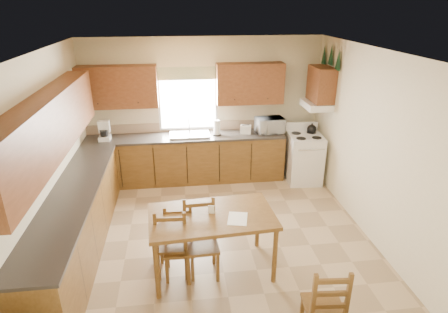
{
  "coord_description": "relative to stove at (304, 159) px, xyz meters",
  "views": [
    {
      "loc": [
        -0.49,
        -4.77,
        3.28
      ],
      "look_at": [
        0.15,
        0.3,
        1.15
      ],
      "focal_mm": 30.0,
      "sensor_mm": 36.0,
      "label": 1
    }
  ],
  "objects": [
    {
      "name": "floor",
      "position": [
        -1.88,
        -1.63,
        -0.46
      ],
      "size": [
        4.5,
        4.5,
        0.0
      ],
      "primitive_type": "plane",
      "color": "tan",
      "rests_on": "ground"
    },
    {
      "name": "ceiling",
      "position": [
        -1.88,
        -1.63,
        2.24
      ],
      "size": [
        4.5,
        4.5,
        0.0
      ],
      "primitive_type": "plane",
      "color": "olive",
      "rests_on": "floor"
    },
    {
      "name": "wall_left",
      "position": [
        -4.13,
        -1.63,
        0.89
      ],
      "size": [
        4.5,
        4.5,
        0.0
      ],
      "primitive_type": "plane",
      "color": "beige",
      "rests_on": "floor"
    },
    {
      "name": "wall_right",
      "position": [
        0.37,
        -1.63,
        0.89
      ],
      "size": [
        4.5,
        4.5,
        0.0
      ],
      "primitive_type": "plane",
      "color": "beige",
      "rests_on": "floor"
    },
    {
      "name": "wall_back",
      "position": [
        -1.88,
        0.62,
        0.89
      ],
      "size": [
        4.5,
        4.5,
        0.0
      ],
      "primitive_type": "plane",
      "color": "beige",
      "rests_on": "floor"
    },
    {
      "name": "wall_front",
      "position": [
        -1.88,
        -3.88,
        0.89
      ],
      "size": [
        4.5,
        4.5,
        0.0
      ],
      "primitive_type": "plane",
      "color": "beige",
      "rests_on": "floor"
    },
    {
      "name": "lower_cab_back",
      "position": [
        -2.25,
        0.32,
        -0.02
      ],
      "size": [
        3.75,
        0.6,
        0.88
      ],
      "primitive_type": "cube",
      "color": "brown",
      "rests_on": "floor"
    },
    {
      "name": "lower_cab_left",
      "position": [
        -3.83,
        -1.78,
        -0.02
      ],
      "size": [
        0.6,
        3.6,
        0.88
      ],
      "primitive_type": "cube",
      "color": "brown",
      "rests_on": "floor"
    },
    {
      "name": "counter_back",
      "position": [
        -2.25,
        0.32,
        0.44
      ],
      "size": [
        3.75,
        0.63,
        0.04
      ],
      "primitive_type": "cube",
      "color": "#342E2B",
      "rests_on": "lower_cab_back"
    },
    {
      "name": "counter_left",
      "position": [
        -3.83,
        -1.78,
        0.44
      ],
      "size": [
        0.63,
        3.6,
        0.04
      ],
      "primitive_type": "cube",
      "color": "#342E2B",
      "rests_on": "lower_cab_left"
    },
    {
      "name": "backsplash",
      "position": [
        -2.25,
        0.61,
        0.55
      ],
      "size": [
        3.75,
        0.01,
        0.18
      ],
      "primitive_type": "cube",
      "color": "gray",
      "rests_on": "counter_back"
    },
    {
      "name": "upper_cab_back_left",
      "position": [
        -3.43,
        0.46,
        1.4
      ],
      "size": [
        1.41,
        0.33,
        0.75
      ],
      "primitive_type": "cube",
      "color": "brown",
      "rests_on": "wall_back"
    },
    {
      "name": "upper_cab_back_right",
      "position": [
        -1.02,
        0.46,
        1.4
      ],
      "size": [
        1.25,
        0.33,
        0.75
      ],
      "primitive_type": "cube",
      "color": "brown",
      "rests_on": "wall_back"
    },
    {
      "name": "upper_cab_left",
      "position": [
        -3.96,
        -1.78,
        1.4
      ],
      "size": [
        0.33,
        3.6,
        0.75
      ],
      "primitive_type": "cube",
      "color": "brown",
      "rests_on": "wall_left"
    },
    {
      "name": "upper_cab_stove",
      "position": [
        0.2,
        0.02,
        1.44
      ],
      "size": [
        0.33,
        0.62,
        0.62
      ],
      "primitive_type": "cube",
      "color": "brown",
      "rests_on": "wall_right"
    },
    {
      "name": "range_hood",
      "position": [
        0.15,
        0.02,
        1.06
      ],
      "size": [
        0.44,
        0.62,
        0.12
      ],
      "primitive_type": "cube",
      "color": "silver",
      "rests_on": "wall_right"
    },
    {
      "name": "window_frame",
      "position": [
        -2.18,
        0.59,
        1.09
      ],
      "size": [
        1.13,
        0.02,
        1.18
      ],
      "primitive_type": "cube",
      "color": "silver",
      "rests_on": "wall_back"
    },
    {
      "name": "window_pane",
      "position": [
        -2.18,
        0.59,
        1.09
      ],
      "size": [
        1.05,
        0.01,
        1.1
      ],
      "primitive_type": "cube",
      "color": "white",
      "rests_on": "wall_back"
    },
    {
      "name": "window_valance",
      "position": [
        -2.18,
        0.56,
        1.59
      ],
      "size": [
        1.19,
        0.01,
        0.24
      ],
      "primitive_type": "cube",
      "color": "#52703A",
      "rests_on": "wall_back"
    },
    {
      "name": "sink_basin",
      "position": [
        -2.18,
        0.32,
        0.48
      ],
      "size": [
        0.75,
        0.45,
        0.04
      ],
      "primitive_type": "cube",
      "color": "silver",
      "rests_on": "counter_back"
    },
    {
      "name": "pine_decal_a",
      "position": [
        0.33,
        -0.3,
        1.92
      ],
      "size": [
        0.22,
        0.22,
        0.36
      ],
      "primitive_type": "cone",
      "color": "#12341D",
      "rests_on": "wall_right"
    },
    {
      "name": "pine_decal_b",
      "position": [
        0.33,
        0.02,
        1.96
      ],
      "size": [
        0.22,
        0.22,
        0.36
      ],
      "primitive_type": "cone",
      "color": "#12341D",
      "rests_on": "wall_right"
    },
    {
      "name": "pine_decal_c",
      "position": [
        0.33,
        0.34,
        1.92
      ],
      "size": [
        0.22,
        0.22,
        0.36
      ],
      "primitive_type": "cone",
      "color": "#12341D",
      "rests_on": "wall_right"
    },
    {
      "name": "stove",
      "position": [
        0.0,
        0.0,
        0.0
      ],
      "size": [
        0.66,
        0.68,
        0.92
      ],
      "primitive_type": "cube",
      "rotation": [
        0.0,
        0.0,
        -0.07
      ],
      "color": "silver",
      "rests_on": "floor"
    },
    {
      "name": "coffeemaker",
      "position": [
        -3.73,
        0.28,
        0.62
      ],
      "size": [
        0.25,
        0.28,
        0.33
      ],
      "primitive_type": "cube",
      "rotation": [
        0.0,
        0.0,
        -0.3
      ],
      "color": "silver",
      "rests_on": "counter_back"
    },
    {
      "name": "paper_towel",
      "position": [
        -1.66,
        0.3,
        0.61
      ],
      "size": [
        0.15,
        0.15,
        0.29
      ],
      "primitive_type": "cylinder",
      "rotation": [
        0.0,
        0.0,
        0.2
      ],
      "color": "white",
      "rests_on": "counter_back"
    },
    {
      "name": "toaster",
      "position": [
        -1.1,
        0.32,
        0.54
      ],
      "size": [
        0.23,
        0.18,
        0.17
      ],
      "primitive_type": "cube",
      "rotation": [
        0.0,
        0.0,
        -0.29
      ],
      "color": "silver",
      "rests_on": "counter_back"
    },
    {
      "name": "microwave",
      "position": [
        -0.63,
        0.32,
        0.61
      ],
      "size": [
        0.52,
        0.4,
        0.29
      ],
      "primitive_type": "imported",
      "rotation": [
        0.0,
        0.0,
        0.12
      ],
      "color": "silver",
      "rests_on": "counter_back"
    },
    {
      "name": "dining_table",
      "position": [
        -2.02,
        -2.41,
        -0.04
      ],
      "size": [
        1.61,
        0.99,
        0.83
      ],
      "primitive_type": "cube",
      "rotation": [
        0.0,
        0.0,
        0.07
      ],
      "color": "brown",
      "rests_on": "floor"
    },
    {
      "name": "chair_near_left",
      "position": [
        -2.52,
        -2.39,
        0.03
      ],
      "size": [
        0.44,
        0.42,
        0.97
      ],
      "primitive_type": "cube",
      "rotation": [
        0.0,
        0.0,
        3.06
      ],
      "color": "brown",
      "rests_on": "floor"
    },
    {
      "name": "chair_near_right",
      "position": [
        -0.99,
        -3.62,
        0.01
      ],
      "size": [
        0.42,
        0.4,
        0.93
      ],
      "primitive_type": "cube",
      "rotation": [
        0.0,
        0.0,
        3.06
      ],
      "color": "brown",
      "rests_on": "floor"
    },
    {
      "name": "chair_far_left",
      "position": [
        -2.44,
        -2.46,
        -0.01
      ],
      "size": [
        0.38,
        0.37,
        0.9
      ],
      "primitive_type": "cube",
      "rotation": [
        0.0,
        0.0,
        -0.02
      ],
      "color": "brown",
      "rests_on": "floor"
    },
    {
      "name": "chair_far_right",
      "position": [
        -2.16,
        -2.49,
        0.05
      ],
      "size": [
        0.44,
        0.42,
        1.01
      ],
      "primitive_type": "cube",
      "rotation": [
        0.0,
        0.0,
        0.04
      ],
      "color": "brown",
      "rests_on": "floor"
    },
    {
      "name": "table_paper",
      "position": [
        -1.72,
        -2.54,
        0.37
      ],
      "size": [
        0.29,
        0.35,
        0.0
      ],
      "primitive_type": "cube",
      "rotation": [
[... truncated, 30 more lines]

